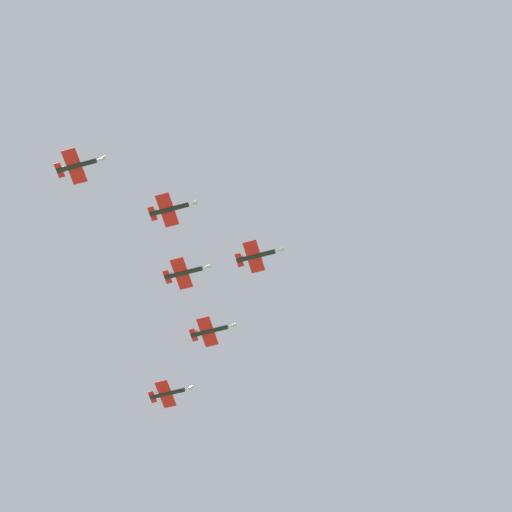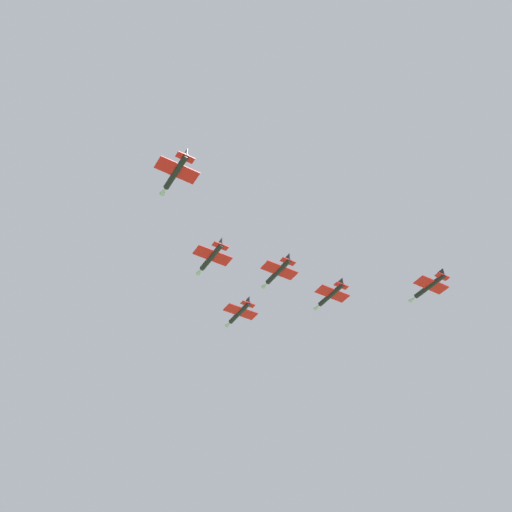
{
  "view_description": "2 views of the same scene",
  "coord_description": "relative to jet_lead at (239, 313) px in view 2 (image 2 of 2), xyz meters",
  "views": [
    {
      "loc": [
        -15.68,
        -100.96,
        2.38
      ],
      "look_at": [
        11.54,
        -5.21,
        201.51
      ],
      "focal_mm": 60.6,
      "sensor_mm": 36.0,
      "label": 1
    },
    {
      "loc": [
        -52.46,
        106.01,
        109.39
      ],
      "look_at": [
        -0.54,
        8.05,
        206.83
      ],
      "focal_mm": 40.44,
      "sensor_mm": 36.0,
      "label": 2
    }
  ],
  "objects": [
    {
      "name": "jet_starboard_outer",
      "position": [
        -12.03,
        49.09,
        1.09
      ],
      "size": [
        12.11,
        9.64,
        2.67
      ],
      "rotation": [
        0.0,
        0.0,
        4.17
      ],
      "color": "black"
    },
    {
      "name": "jet_center_rear",
      "position": [
        -49.09,
        -12.03,
        -0.54
      ],
      "size": [
        12.11,
        9.64,
        2.67
      ],
      "rotation": [
        0.0,
        0.0,
        4.17
      ],
      "color": "black"
    },
    {
      "name": "jet_starboard_inner",
      "position": [
        -24.55,
        -6.01,
        1.43
      ],
      "size": [
        12.11,
        9.64,
        2.67
      ],
      "rotation": [
        0.0,
        0.0,
        4.17
      ],
      "color": "black"
    },
    {
      "name": "jet_port_inner",
      "position": [
        -6.01,
        24.55,
        -1.2
      ],
      "size": [
        12.11,
        9.64,
        2.67
      ],
      "rotation": [
        0.0,
        0.0,
        4.17
      ],
      "color": "black"
    },
    {
      "name": "jet_port_outer",
      "position": [
        -16.81,
        10.19,
        0.57
      ],
      "size": [
        12.11,
        9.64,
        2.67
      ],
      "rotation": [
        0.0,
        0.0,
        4.17
      ],
      "color": "black"
    },
    {
      "name": "jet_lead",
      "position": [
        0.0,
        0.0,
        0.0
      ],
      "size": [
        12.11,
        9.64,
        2.67
      ],
      "rotation": [
        0.0,
        0.0,
        4.17
      ],
      "color": "black"
    }
  ]
}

